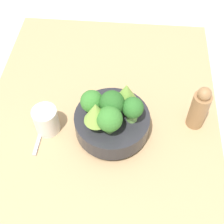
% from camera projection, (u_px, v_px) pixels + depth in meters
% --- Properties ---
extents(ground_plane, '(6.00, 6.00, 0.00)m').
position_uv_depth(ground_plane, '(98.00, 146.00, 0.91)').
color(ground_plane, silver).
extents(table, '(1.08, 0.70, 0.03)m').
position_uv_depth(table, '(98.00, 144.00, 0.90)').
color(table, tan).
rests_on(table, ground_plane).
extents(bowl, '(0.21, 0.21, 0.07)m').
position_uv_depth(bowl, '(112.00, 123.00, 0.87)').
color(bowl, '#28282D').
rests_on(bowl, table).
extents(broccoli_floret_center, '(0.07, 0.07, 0.09)m').
position_uv_depth(broccoli_floret_center, '(112.00, 104.00, 0.80)').
color(broccoli_floret_center, '#6BA34C').
rests_on(broccoli_floret_center, bowl).
extents(romanesco_piece_far, '(0.06, 0.06, 0.10)m').
position_uv_depth(romanesco_piece_far, '(126.00, 94.00, 0.82)').
color(romanesco_piece_far, '#7AB256').
rests_on(romanesco_piece_far, bowl).
extents(broccoli_floret_back, '(0.06, 0.06, 0.08)m').
position_uv_depth(broccoli_floret_back, '(133.00, 109.00, 0.80)').
color(broccoli_floret_back, '#7AB256').
rests_on(broccoli_floret_back, bowl).
extents(romanesco_piece_near, '(0.06, 0.06, 0.10)m').
position_uv_depth(romanesco_piece_near, '(95.00, 114.00, 0.78)').
color(romanesco_piece_near, '#609347').
rests_on(romanesco_piece_near, bowl).
extents(broccoli_floret_right, '(0.07, 0.07, 0.08)m').
position_uv_depth(broccoli_floret_right, '(109.00, 119.00, 0.78)').
color(broccoli_floret_right, '#609347').
rests_on(broccoli_floret_right, bowl).
extents(broccoli_floret_front, '(0.06, 0.06, 0.08)m').
position_uv_depth(broccoli_floret_front, '(92.00, 102.00, 0.82)').
color(broccoli_floret_front, '#6BA34C').
rests_on(broccoli_floret_front, bowl).
extents(cup, '(0.07, 0.07, 0.08)m').
position_uv_depth(cup, '(46.00, 120.00, 0.88)').
color(cup, silver).
rests_on(cup, table).
extents(pepper_mill, '(0.05, 0.05, 0.15)m').
position_uv_depth(pepper_mill, '(199.00, 108.00, 0.86)').
color(pepper_mill, '#997047').
rests_on(pepper_mill, table).
extents(fork, '(0.17, 0.01, 0.01)m').
position_uv_depth(fork, '(42.00, 129.00, 0.90)').
color(fork, '#B2B2B7').
rests_on(fork, table).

